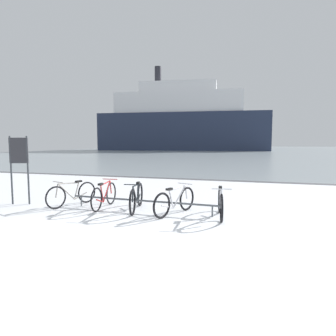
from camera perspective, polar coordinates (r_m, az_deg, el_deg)
name	(u,v)px	position (r m, az deg, el deg)	size (l,w,h in m)	color
ground	(242,152)	(57.78, 14.51, 3.19)	(80.00, 132.00, 0.08)	white
bike_rack	(142,201)	(7.76, -5.27, -6.56)	(4.24, 0.20, 0.31)	#4C5156
bicycle_0	(72,194)	(8.79, -18.57, -4.94)	(0.67, 1.61, 0.76)	black
bicycle_1	(104,195)	(8.27, -12.56, -5.36)	(0.46, 1.62, 0.77)	black
bicycle_2	(137,197)	(7.82, -6.29, -5.84)	(0.54, 1.74, 0.79)	black
bicycle_3	(175,201)	(7.37, 1.42, -6.62)	(0.72, 1.60, 0.75)	black
bicycle_4	(220,203)	(7.20, 10.41, -6.89)	(0.46, 1.61, 0.78)	black
info_sign	(19,158)	(9.49, -27.54, 1.77)	(0.54, 0.20, 2.03)	#33383D
ferry_ship	(181,122)	(63.87, 2.62, 9.08)	(37.10, 12.08, 18.32)	#232D47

